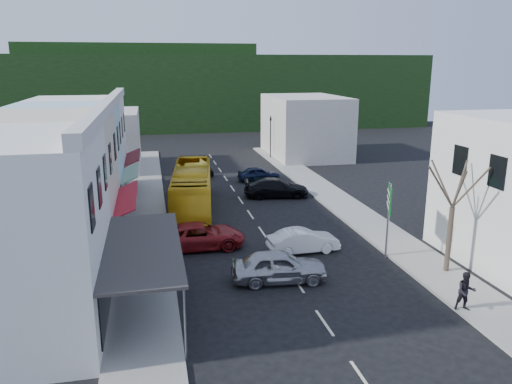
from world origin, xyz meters
The scene contains 19 objects.
ground centered at (0.00, 0.00, 0.00)m, with size 120.00×120.00×0.00m, color black.
sidewalk_left centered at (-7.50, 10.00, 0.07)m, with size 3.00×52.00×0.15m, color gray.
sidewalk_right centered at (7.50, 10.00, 0.07)m, with size 3.00×52.00×0.15m, color gray.
shopfront_row centered at (-12.49, 5.00, 4.00)m, with size 8.25×30.00×8.00m.
distant_block_left centered at (-12.00, 27.00, 3.00)m, with size 8.00×10.00×6.00m, color #B7B2A8.
distant_block_right centered at (11.00, 30.00, 3.50)m, with size 8.00×12.00×7.00m, color #B7B2A8.
hillside centered at (-1.45, 65.09, 6.73)m, with size 80.00×26.00×14.00m.
bus centered at (-3.98, 10.40, 1.55)m, with size 2.50×11.60×3.10m, color yellow.
car_silver centered at (-0.85, -3.56, 0.70)m, with size 1.80×4.40×1.40m, color #A9A9AE.
car_white centered at (1.55, 0.07, 0.70)m, with size 1.80×4.40×1.40m, color white.
car_red centered at (-4.27, 2.00, 0.70)m, with size 1.90×4.60×1.40m, color maroon.
car_black_near centered at (3.07, 12.41, 0.70)m, with size 1.84×4.50×1.40m, color black.
car_navy_mid centered at (2.89, 18.26, 0.70)m, with size 1.80×4.40×1.40m, color black.
car_black_far centered at (-2.98, 21.02, 0.70)m, with size 1.80×4.40×1.40m, color black.
pedestrian_left centered at (-6.50, 1.96, 1.00)m, with size 0.60×0.40×1.70m, color black.
pedestrian_right centered at (6.30, -8.47, 1.00)m, with size 0.70×0.44×1.70m, color black.
direction_sign centered at (5.87, -1.76, 2.16)m, with size 0.94×1.88×4.32m, color #0B5E1A, non-canonical shape.
street_tree centered at (8.00, -4.39, 3.60)m, with size 2.95×2.95×7.20m, color #342A21, non-canonical shape.
traffic_signal centered at (6.60, 29.07, 2.46)m, with size 0.85×1.10×4.91m, color black, non-canonical shape.
Camera 1 is at (-6.82, -26.09, 10.69)m, focal length 35.00 mm.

